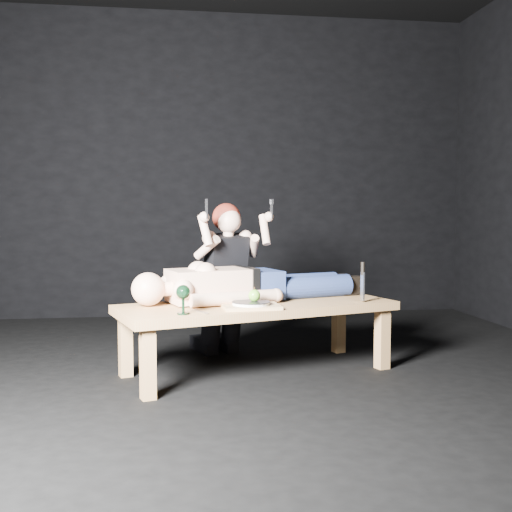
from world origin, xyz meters
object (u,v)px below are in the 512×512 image
(lying_man, at_px, (254,280))
(goblet, at_px, (183,300))
(serving_tray, at_px, (251,306))
(table, at_px, (257,338))
(carving_knife, at_px, (363,282))
(kneeling_woman, at_px, (222,277))

(lying_man, distance_m, goblet, 0.72)
(lying_man, bearing_deg, serving_tray, -117.80)
(lying_man, xyz_separation_m, goblet, (-0.48, -0.54, -0.05))
(table, distance_m, carving_knife, 0.77)
(kneeling_woman, height_order, goblet, kneeling_woman)
(kneeling_woman, bearing_deg, table, -91.41)
(kneeling_woman, bearing_deg, carving_knife, -53.88)
(lying_man, distance_m, serving_tray, 0.39)
(lying_man, height_order, carving_knife, lying_man)
(goblet, bearing_deg, serving_tray, 22.44)
(table, bearing_deg, lying_man, 71.56)
(lying_man, bearing_deg, table, -108.44)
(table, bearing_deg, carving_knife, -20.92)
(table, xyz_separation_m, serving_tray, (-0.06, -0.20, 0.24))
(table, distance_m, lying_man, 0.40)
(carving_knife, bearing_deg, lying_man, 145.29)
(kneeling_woman, height_order, carving_knife, kneeling_woman)
(table, height_order, goblet, goblet)
(lying_man, relative_size, kneeling_woman, 1.57)
(kneeling_woman, xyz_separation_m, serving_tray, (0.12, -0.73, -0.10))
(table, height_order, kneeling_woman, kneeling_woman)
(carving_knife, bearing_deg, table, 159.08)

